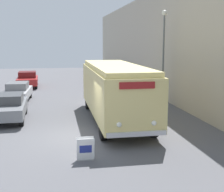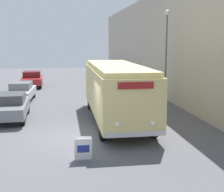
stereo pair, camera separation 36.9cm
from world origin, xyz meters
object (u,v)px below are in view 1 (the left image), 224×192
at_px(parked_car_mid, 18,92).
at_px(parked_car_far, 28,79).
at_px(parked_car_near, 8,107).
at_px(sign_board, 85,149).
at_px(vintage_bus, 115,89).
at_px(streetlamp, 164,45).

bearing_deg(parked_car_mid, parked_car_far, 91.60).
height_order(parked_car_mid, parked_car_far, parked_car_far).
xyz_separation_m(parked_car_mid, parked_car_far, (0.08, 7.62, 0.05)).
bearing_deg(parked_car_far, parked_car_near, -92.11).
bearing_deg(parked_car_near, sign_board, -62.91).
bearing_deg(vintage_bus, parked_car_near, 168.58).
height_order(vintage_bus, streetlamp, streetlamp).
height_order(vintage_bus, parked_car_mid, vintage_bus).
bearing_deg(parked_car_far, parked_car_mid, -92.88).
xyz_separation_m(sign_board, parked_car_far, (-3.80, 20.29, 0.35)).
relative_size(parked_car_near, parked_car_far, 1.01).
relative_size(vintage_bus, parked_car_far, 2.27).
bearing_deg(sign_board, parked_car_near, 118.60).
distance_m(vintage_bus, parked_car_mid, 9.33).
height_order(sign_board, parked_car_near, parked_car_near).
distance_m(parked_car_near, parked_car_far, 13.40).
relative_size(streetlamp, parked_car_mid, 1.48).
height_order(vintage_bus, parked_car_near, vintage_bus).
distance_m(parked_car_near, parked_car_mid, 5.79).
distance_m(sign_board, parked_car_far, 20.64).
bearing_deg(sign_board, vintage_bus, 68.75).
distance_m(streetlamp, parked_car_far, 15.29).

